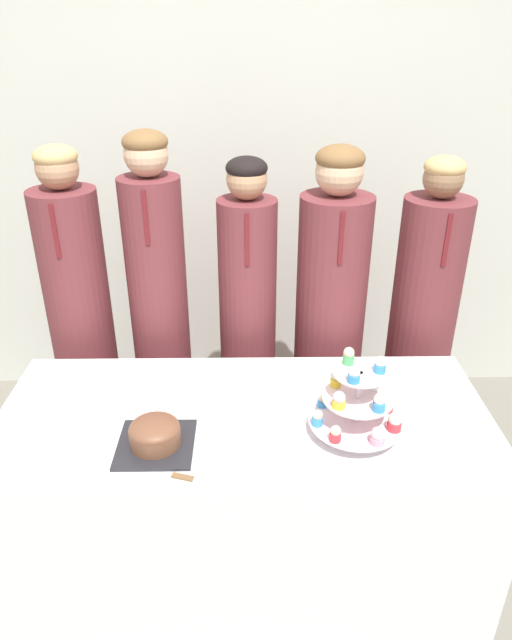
% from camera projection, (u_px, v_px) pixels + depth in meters
% --- Properties ---
extents(wall_back, '(9.00, 0.06, 2.70)m').
position_uv_depth(wall_back, '(244.00, 162.00, 3.02)').
color(wall_back, silver).
rests_on(wall_back, ground_plane).
extents(table, '(1.75, 0.78, 0.76)m').
position_uv_depth(table, '(245.00, 495.00, 2.20)').
color(table, white).
rests_on(table, ground_plane).
extents(round_cake, '(0.25, 0.25, 0.10)m').
position_uv_depth(round_cake, '(155.00, 434.00, 1.85)').
color(round_cake, '#232328').
rests_on(round_cake, table).
extents(cake_knife, '(0.23, 0.08, 0.01)m').
position_uv_depth(cake_knife, '(196.00, 480.00, 1.73)').
color(cake_knife, silver).
rests_on(cake_knife, table).
extents(cupcake_stand, '(0.31, 0.31, 0.30)m').
position_uv_depth(cupcake_stand, '(359.00, 402.00, 1.87)').
color(cupcake_stand, silver).
rests_on(cupcake_stand, table).
extents(student_0, '(0.28, 0.29, 1.58)m').
position_uv_depth(student_0, '(83.00, 330.00, 2.60)').
color(student_0, brown).
rests_on(student_0, ground_plane).
extents(student_1, '(0.26, 0.26, 1.64)m').
position_uv_depth(student_1, '(160.00, 322.00, 2.59)').
color(student_1, brown).
rests_on(student_1, ground_plane).
extents(student_2, '(0.26, 0.26, 1.53)m').
position_uv_depth(student_2, '(248.00, 332.00, 2.62)').
color(student_2, brown).
rests_on(student_2, ground_plane).
extents(student_3, '(0.31, 0.32, 1.58)m').
position_uv_depth(student_3, '(329.00, 329.00, 2.62)').
color(student_3, brown).
rests_on(student_3, ground_plane).
extents(student_4, '(0.30, 0.30, 1.53)m').
position_uv_depth(student_4, '(420.00, 334.00, 2.63)').
color(student_4, brown).
rests_on(student_4, ground_plane).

